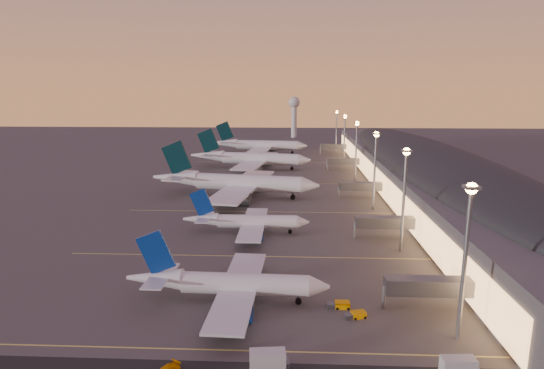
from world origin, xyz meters
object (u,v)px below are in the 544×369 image
(airliner_narrow_south, at_px, (227,284))
(baggage_tug_b, at_px, (339,305))
(airliner_wide_mid, at_px, (250,159))
(catering_truck_b, at_px, (460,368))
(airliner_narrow_north, at_px, (246,222))
(radar_tower, at_px, (294,110))
(catering_truck_a, at_px, (270,362))
(airliner_wide_near, at_px, (234,182))
(baggage_tug_a, at_px, (356,315))
(airliner_wide_far, at_px, (258,145))

(airliner_narrow_south, xyz_separation_m, baggage_tug_b, (21.00, -1.66, -3.03))
(airliner_wide_mid, xyz_separation_m, catering_truck_b, (45.03, -165.09, -3.70))
(airliner_narrow_north, relative_size, catering_truck_b, 6.63)
(radar_tower, bearing_deg, catering_truck_a, -90.75)
(airliner_narrow_north, distance_m, baggage_tug_b, 48.42)
(radar_tower, bearing_deg, catering_truck_b, -85.80)
(airliner_narrow_north, relative_size, baggage_tug_b, 8.47)
(catering_truck_a, relative_size, catering_truck_b, 1.10)
(radar_tower, bearing_deg, airliner_narrow_south, -92.60)
(airliner_wide_near, bearing_deg, baggage_tug_b, -61.55)
(radar_tower, bearing_deg, baggage_tug_a, -87.97)
(airliner_narrow_north, distance_m, catering_truck_b, 72.85)
(airliner_wide_far, xyz_separation_m, baggage_tug_b, (29.89, -199.63, -4.43))
(baggage_tug_a, bearing_deg, catering_truck_b, -69.04)
(airliner_narrow_north, distance_m, airliner_wide_mid, 102.44)
(catering_truck_b, bearing_deg, baggage_tug_a, 123.87)
(airliner_wide_far, relative_size, baggage_tug_a, 14.95)
(airliner_narrow_south, bearing_deg, radar_tower, 89.45)
(airliner_narrow_north, height_order, radar_tower, radar_tower)
(catering_truck_a, bearing_deg, airliner_narrow_north, 92.96)
(airliner_narrow_north, xyz_separation_m, airliner_wide_far, (-8.26, 156.39, 1.72))
(airliner_wide_far, distance_m, baggage_tug_a, 205.82)
(baggage_tug_a, distance_m, baggage_tug_b, 4.39)
(airliner_wide_far, bearing_deg, airliner_narrow_south, -81.32)
(airliner_narrow_south, xyz_separation_m, airliner_wide_near, (-9.50, 84.64, 1.68))
(airliner_narrow_south, bearing_deg, airliner_narrow_north, 92.93)
(radar_tower, xyz_separation_m, catering_truck_a, (-4.03, -310.02, -20.38))
(baggage_tug_a, distance_m, catering_truck_b, 20.38)
(airliner_narrow_south, xyz_separation_m, airliner_wide_mid, (-9.16, 143.65, 1.48))
(airliner_narrow_south, height_order, airliner_narrow_north, airliner_narrow_south)
(airliner_wide_near, xyz_separation_m, baggage_tug_b, (30.49, -86.29, -4.71))
(airliner_narrow_south, distance_m, airliner_wide_mid, 143.95)
(radar_tower, xyz_separation_m, baggage_tug_a, (10.44, -293.88, -21.36))
(airliner_wide_near, height_order, baggage_tug_b, airliner_wide_near)
(airliner_narrow_north, xyz_separation_m, airliner_wide_mid, (-8.52, 102.07, 1.80))
(airliner_narrow_south, relative_size, radar_tower, 1.20)
(airliner_wide_far, bearing_deg, baggage_tug_b, -75.37)
(baggage_tug_a, height_order, catering_truck_b, catering_truck_b)
(airliner_narrow_south, height_order, airliner_wide_near, airliner_wide_near)
(catering_truck_b, bearing_deg, baggage_tug_b, 123.61)
(catering_truck_b, bearing_deg, airliner_wide_mid, 101.94)
(airliner_wide_near, bearing_deg, airliner_narrow_north, -69.39)
(airliner_wide_mid, distance_m, airliner_wide_far, 54.32)
(baggage_tug_b, xyz_separation_m, catering_truck_a, (-11.91, -19.69, 0.93))
(catering_truck_b, bearing_deg, airliner_narrow_north, 116.76)
(radar_tower, relative_size, catering_truck_b, 6.10)
(airliner_wide_near, relative_size, catering_truck_a, 10.92)
(airliner_narrow_south, xyz_separation_m, airliner_wide_far, (-8.89, 197.97, 1.40))
(catering_truck_a, bearing_deg, airliner_wide_mid, 90.49)
(radar_tower, distance_m, catering_truck_b, 311.61)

